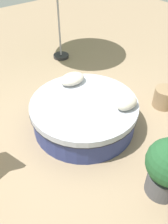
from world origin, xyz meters
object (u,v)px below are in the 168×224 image
throw_pillow_1 (72,79)px  side_table (164,97)px  round_bed (84,114)px  throw_pillow_0 (127,103)px

throw_pillow_1 → side_table: throw_pillow_1 is taller
round_bed → side_table: 1.84m
round_bed → side_table: size_ratio=4.48×
throw_pillow_1 → side_table: 2.02m
throw_pillow_0 → side_table: 1.33m
throw_pillow_0 → side_table: bearing=-178.6°
round_bed → throw_pillow_0: size_ratio=4.68×
round_bed → throw_pillow_0: (-0.51, 0.58, 0.39)m
throw_pillow_0 → throw_pillow_1: throw_pillow_0 is taller
side_table → round_bed: bearing=-17.5°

